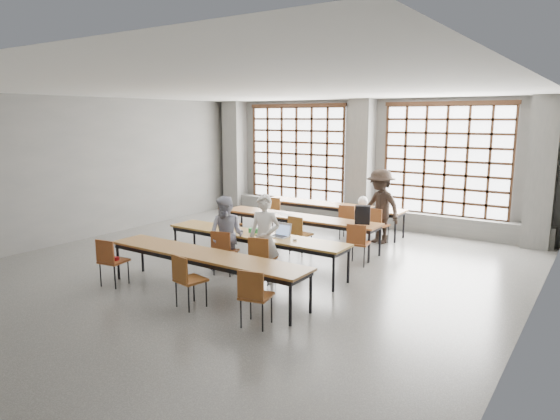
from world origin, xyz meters
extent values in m
plane|color=#50504D|center=(0.00, 0.00, 0.00)|extent=(11.00, 11.00, 0.00)
plane|color=silver|center=(0.00, 0.00, 3.50)|extent=(11.00, 11.00, 0.00)
plane|color=#595957|center=(0.00, 5.50, 1.75)|extent=(10.00, 0.00, 10.00)
plane|color=#595957|center=(-5.00, 0.00, 1.75)|extent=(0.00, 11.00, 11.00)
plane|color=#595957|center=(5.00, 0.00, 1.75)|extent=(0.00, 11.00, 11.00)
cube|color=#5D5D5A|center=(-4.50, 5.22, 1.75)|extent=(0.60, 0.55, 3.50)
cube|color=#5D5D5A|center=(0.00, 5.22, 1.75)|extent=(0.60, 0.55, 3.50)
cube|color=#5D5D5A|center=(4.50, 5.22, 1.75)|extent=(0.60, 0.55, 3.50)
cube|color=white|center=(-2.25, 5.48, 1.90)|extent=(3.20, 0.02, 2.80)
cube|color=black|center=(-2.25, 5.40, 1.90)|extent=(3.20, 0.05, 2.80)
cube|color=black|center=(-2.25, 5.40, 0.45)|extent=(3.32, 0.07, 0.10)
cube|color=black|center=(-2.25, 5.40, 3.35)|extent=(3.32, 0.07, 0.10)
cube|color=white|center=(2.25, 5.48, 1.90)|extent=(3.20, 0.02, 2.80)
cube|color=black|center=(2.25, 5.40, 1.90)|extent=(3.20, 0.05, 2.80)
cube|color=black|center=(2.25, 5.40, 0.45)|extent=(3.32, 0.07, 0.10)
cube|color=black|center=(2.25, 5.40, 3.35)|extent=(3.32, 0.07, 0.10)
cube|color=#5D5D5A|center=(0.00, 5.30, 0.25)|extent=(9.80, 0.35, 0.50)
cube|color=brown|center=(-0.31, 4.06, 0.71)|extent=(4.00, 0.70, 0.04)
cube|color=black|center=(-0.31, 4.06, 0.65)|extent=(3.90, 0.64, 0.08)
cylinder|color=black|center=(-2.23, 3.77, 0.34)|extent=(0.05, 0.05, 0.69)
cylinder|color=black|center=(-2.23, 4.35, 0.34)|extent=(0.05, 0.05, 0.69)
cylinder|color=black|center=(1.61, 3.77, 0.34)|extent=(0.05, 0.05, 0.69)
cylinder|color=black|center=(1.61, 4.35, 0.34)|extent=(0.05, 0.05, 0.69)
cube|color=brown|center=(-0.16, 2.18, 0.71)|extent=(4.00, 0.70, 0.04)
cube|color=black|center=(-0.16, 2.18, 0.65)|extent=(3.90, 0.64, 0.08)
cylinder|color=black|center=(-2.08, 1.89, 0.34)|extent=(0.05, 0.05, 0.69)
cylinder|color=black|center=(-2.08, 2.47, 0.34)|extent=(0.05, 0.05, 0.69)
cylinder|color=black|center=(1.76, 1.89, 0.34)|extent=(0.05, 0.05, 0.69)
cylinder|color=black|center=(1.76, 2.47, 0.34)|extent=(0.05, 0.05, 0.69)
cube|color=brown|center=(0.07, 0.16, 0.71)|extent=(4.00, 0.70, 0.04)
cube|color=black|center=(0.07, 0.16, 0.65)|extent=(3.90, 0.64, 0.08)
cylinder|color=black|center=(-1.85, -0.13, 0.34)|extent=(0.05, 0.05, 0.69)
cylinder|color=black|center=(-1.85, 0.45, 0.34)|extent=(0.05, 0.05, 0.69)
cylinder|color=black|center=(1.99, -0.13, 0.34)|extent=(0.05, 0.05, 0.69)
cylinder|color=black|center=(1.99, 0.45, 0.34)|extent=(0.05, 0.05, 0.69)
cube|color=brown|center=(0.23, -1.48, 0.71)|extent=(4.00, 0.70, 0.04)
cube|color=black|center=(0.23, -1.48, 0.65)|extent=(3.90, 0.64, 0.08)
cylinder|color=black|center=(-1.69, -1.77, 0.34)|extent=(0.05, 0.05, 0.69)
cylinder|color=black|center=(-1.69, -1.19, 0.34)|extent=(0.05, 0.05, 0.69)
cylinder|color=black|center=(2.15, -1.77, 0.34)|extent=(0.05, 0.05, 0.69)
cylinder|color=black|center=(2.15, -1.19, 0.34)|extent=(0.05, 0.05, 0.69)
cube|color=brown|center=(-1.71, 3.51, 0.45)|extent=(0.50, 0.50, 0.04)
cube|color=brown|center=(-1.67, 3.32, 0.68)|extent=(0.40, 0.12, 0.40)
cylinder|color=black|center=(-1.71, 3.51, 0.23)|extent=(0.02, 0.02, 0.45)
cube|color=brown|center=(0.49, 3.51, 0.45)|extent=(0.48, 0.48, 0.04)
cube|color=brown|center=(0.52, 3.31, 0.68)|extent=(0.40, 0.10, 0.40)
cylinder|color=black|center=(0.49, 3.51, 0.23)|extent=(0.02, 0.02, 0.45)
cube|color=brown|center=(1.29, 3.51, 0.45)|extent=(0.48, 0.48, 0.04)
cube|color=brown|center=(1.26, 3.31, 0.68)|extent=(0.40, 0.09, 0.40)
cylinder|color=black|center=(1.29, 3.51, 0.23)|extent=(0.02, 0.02, 0.45)
cube|color=maroon|center=(-1.76, 1.63, 0.45)|extent=(0.53, 0.53, 0.04)
cube|color=maroon|center=(-1.82, 1.44, 0.68)|extent=(0.39, 0.15, 0.40)
cylinder|color=black|center=(-1.76, 1.63, 0.23)|extent=(0.02, 0.02, 0.45)
cube|color=brown|center=(0.24, 1.63, 0.45)|extent=(0.46, 0.46, 0.04)
cube|color=brown|center=(0.22, 1.43, 0.68)|extent=(0.40, 0.07, 0.40)
cylinder|color=black|center=(0.24, 1.63, 0.23)|extent=(0.02, 0.02, 0.45)
cube|color=brown|center=(1.64, 1.63, 0.45)|extent=(0.48, 0.48, 0.04)
cube|color=brown|center=(1.68, 1.43, 0.68)|extent=(0.40, 0.10, 0.40)
cylinder|color=black|center=(1.64, 1.63, 0.23)|extent=(0.02, 0.02, 0.45)
cube|color=brown|center=(-0.23, -0.39, 0.45)|extent=(0.51, 0.51, 0.04)
cube|color=brown|center=(-0.18, -0.58, 0.68)|extent=(0.40, 0.13, 0.40)
cylinder|color=black|center=(-0.23, -0.39, 0.23)|extent=(0.02, 0.02, 0.45)
cube|color=brown|center=(0.67, -0.39, 0.45)|extent=(0.49, 0.49, 0.04)
cube|color=brown|center=(0.71, -0.58, 0.68)|extent=(0.40, 0.11, 0.40)
cylinder|color=black|center=(0.67, -0.39, 0.23)|extent=(0.02, 0.02, 0.45)
cube|color=brown|center=(-1.47, -2.03, 0.45)|extent=(0.48, 0.48, 0.04)
cube|color=brown|center=(-1.43, -2.22, 0.68)|extent=(0.40, 0.09, 0.40)
cylinder|color=black|center=(-1.47, -2.03, 0.23)|extent=(0.02, 0.02, 0.45)
cube|color=brown|center=(0.43, -2.03, 0.45)|extent=(0.49, 0.49, 0.04)
cube|color=brown|center=(0.40, -2.22, 0.68)|extent=(0.40, 0.11, 0.40)
cylinder|color=black|center=(0.43, -2.03, 0.23)|extent=(0.02, 0.02, 0.45)
cube|color=brown|center=(1.73, -2.03, 0.45)|extent=(0.50, 0.50, 0.04)
cube|color=brown|center=(1.78, -2.22, 0.68)|extent=(0.40, 0.12, 0.40)
cylinder|color=black|center=(1.73, -2.03, 0.23)|extent=(0.02, 0.02, 0.45)
imported|color=silver|center=(0.67, -0.34, 0.82)|extent=(0.67, 0.52, 1.63)
imported|color=#171C45|center=(-0.23, -0.34, 0.76)|extent=(0.83, 0.70, 1.52)
imported|color=black|center=(1.29, 3.56, 0.90)|extent=(1.32, 1.03, 1.79)
cube|color=#B7B7BC|center=(0.62, 0.21, 0.74)|extent=(0.37, 0.28, 0.02)
cube|color=black|center=(0.62, 0.20, 0.75)|extent=(0.31, 0.20, 0.00)
cube|color=#B7B7BC|center=(0.63, 0.35, 0.86)|extent=(0.36, 0.09, 0.26)
cube|color=#85A6E6|center=(0.63, 0.34, 0.83)|extent=(0.31, 0.07, 0.21)
cube|color=#ADADB2|center=(1.04, 4.11, 0.74)|extent=(0.37, 0.28, 0.02)
cube|color=black|center=(1.04, 4.10, 0.75)|extent=(0.31, 0.19, 0.00)
cube|color=#ADADB2|center=(1.04, 4.25, 0.86)|extent=(0.36, 0.08, 0.26)
cube|color=#8EB3F6|center=(1.04, 4.24, 0.83)|extent=(0.31, 0.06, 0.21)
ellipsoid|color=white|center=(1.02, 0.14, 0.75)|extent=(0.11, 0.08, 0.04)
cube|color=green|center=(0.02, 0.24, 0.78)|extent=(0.27, 0.16, 0.09)
cube|color=black|center=(0.25, 0.06, 0.74)|extent=(0.14, 0.08, 0.01)
cube|color=silver|center=(-0.76, 2.23, 0.73)|extent=(0.35, 0.31, 0.00)
cube|color=white|center=(-0.46, 2.13, 0.73)|extent=(0.36, 0.32, 0.00)
cube|color=black|center=(1.44, 2.23, 0.93)|extent=(0.37, 0.30, 0.40)
ellipsoid|color=white|center=(0.59, 4.11, 0.87)|extent=(0.32, 0.29, 0.29)
cube|color=maroon|center=(-1.47, -2.03, 0.50)|extent=(0.21, 0.11, 0.06)
camera|label=1|loc=(5.86, -7.54, 3.00)|focal=32.00mm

